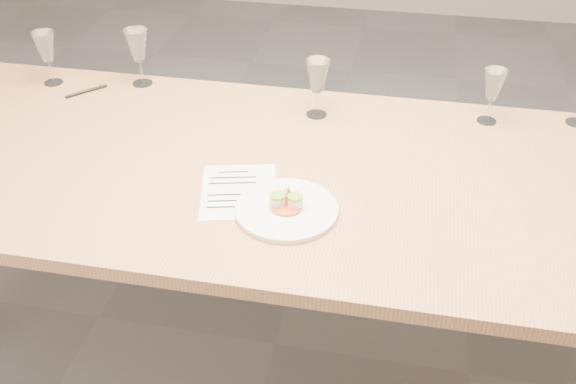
% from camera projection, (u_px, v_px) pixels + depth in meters
% --- Properties ---
extents(ground, '(7.00, 7.00, 0.00)m').
position_uv_depth(ground, '(275.00, 344.00, 2.26)').
color(ground, slate).
rests_on(ground, ground).
extents(dining_table, '(2.40, 1.00, 0.75)m').
position_uv_depth(dining_table, '(272.00, 185.00, 1.87)').
color(dining_table, tan).
rests_on(dining_table, ground).
extents(dinner_plate, '(0.27, 0.27, 0.07)m').
position_uv_depth(dinner_plate, '(287.00, 209.00, 1.64)').
color(dinner_plate, white).
rests_on(dinner_plate, dining_table).
extents(recipe_sheet, '(0.26, 0.30, 0.00)m').
position_uv_depth(recipe_sheet, '(239.00, 191.00, 1.73)').
color(recipe_sheet, white).
rests_on(recipe_sheet, dining_table).
extents(ballpoint_pen, '(0.11, 0.12, 0.01)m').
position_uv_depth(ballpoint_pen, '(87.00, 91.00, 2.21)').
color(ballpoint_pen, black).
rests_on(ballpoint_pen, dining_table).
extents(wine_glass_0, '(0.08, 0.08, 0.19)m').
position_uv_depth(wine_glass_0, '(46.00, 48.00, 2.20)').
color(wine_glass_0, white).
rests_on(wine_glass_0, dining_table).
extents(wine_glass_1, '(0.08, 0.08, 0.20)m').
position_uv_depth(wine_glass_1, '(137.00, 47.00, 2.19)').
color(wine_glass_1, white).
rests_on(wine_glass_1, dining_table).
extents(wine_glass_2, '(0.08, 0.08, 0.19)m').
position_uv_depth(wine_glass_2, '(318.00, 77.00, 2.00)').
color(wine_glass_2, white).
rests_on(wine_glass_2, dining_table).
extents(wine_glass_3, '(0.07, 0.07, 0.18)m').
position_uv_depth(wine_glass_3, '(493.00, 86.00, 1.97)').
color(wine_glass_3, white).
rests_on(wine_glass_3, dining_table).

